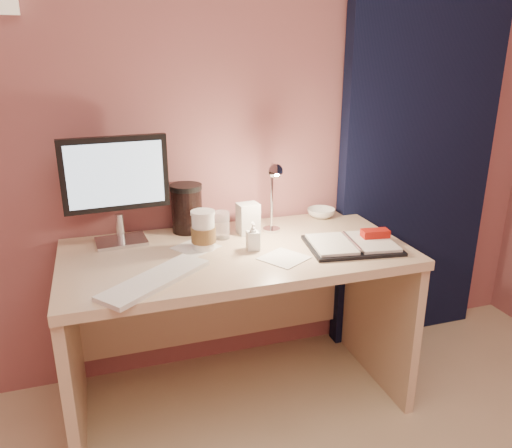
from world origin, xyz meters
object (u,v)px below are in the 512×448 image
object	(u,v)px
planner	(354,243)
clear_cup	(222,225)
keyboard	(155,280)
bowl	(321,213)
monitor	(116,181)
desk_lamp	(282,191)
lotion_bottle	(253,236)
dark_jar	(187,211)
product_box	(248,218)
desk	(233,291)
coffee_cup	(203,231)

from	to	relation	value
planner	clear_cup	distance (m)	0.57
keyboard	planner	distance (m)	0.83
keyboard	planner	xyz separation A→B (m)	(0.83, 0.09, 0.01)
keyboard	bowl	bearing A→B (deg)	-9.04
monitor	desk_lamp	bearing A→B (deg)	-15.81
lotion_bottle	dark_jar	distance (m)	0.37
keyboard	product_box	world-z (taller)	product_box
bowl	lotion_bottle	distance (m)	0.54
monitor	desk_lamp	world-z (taller)	monitor
monitor	bowl	bearing A→B (deg)	-0.80
dark_jar	planner	bearing A→B (deg)	-32.78
bowl	desk_lamp	xyz separation A→B (m)	(-0.28, -0.20, 0.19)
desk	desk_lamp	size ratio (longest dim) A/B	4.22
lotion_bottle	dark_jar	xyz separation A→B (m)	(-0.21, 0.30, 0.04)
coffee_cup	clear_cup	distance (m)	0.14
product_box	clear_cup	bearing A→B (deg)	-174.47
monitor	keyboard	xyz separation A→B (m)	(0.09, -0.43, -0.26)
clear_cup	dark_jar	size ratio (longest dim) A/B	0.62
planner	dark_jar	world-z (taller)	dark_jar
lotion_bottle	desk_lamp	distance (m)	0.25
desk	clear_cup	bearing A→B (deg)	108.04
planner	dark_jar	bearing A→B (deg)	155.41
monitor	dark_jar	distance (m)	0.35
desk	bowl	bearing A→B (deg)	22.26
desk_lamp	coffee_cup	bearing A→B (deg)	-161.90
dark_jar	keyboard	bearing A→B (deg)	-112.88
bowl	lotion_bottle	size ratio (longest dim) A/B	1.16
product_box	dark_jar	bearing A→B (deg)	150.61
coffee_cup	lotion_bottle	distance (m)	0.20
monitor	clear_cup	world-z (taller)	monitor
coffee_cup	desk_lamp	xyz separation A→B (m)	(0.35, 0.04, 0.13)
coffee_cup	dark_jar	size ratio (longest dim) A/B	0.84
bowl	product_box	bearing A→B (deg)	-165.16
coffee_cup	lotion_bottle	world-z (taller)	coffee_cup
desk	desk_lamp	world-z (taller)	desk_lamp
keyboard	clear_cup	size ratio (longest dim) A/B	3.70
monitor	coffee_cup	xyz separation A→B (m)	(0.32, -0.17, -0.19)
planner	product_box	distance (m)	0.47
coffee_cup	product_box	world-z (taller)	coffee_cup
desk	lotion_bottle	size ratio (longest dim) A/B	12.07
coffee_cup	bowl	size ratio (longest dim) A/B	1.21
keyboard	bowl	distance (m)	0.99
monitor	product_box	world-z (taller)	monitor
desk	product_box	distance (m)	0.33
clear_cup	lotion_bottle	distance (m)	0.19
keyboard	lotion_bottle	distance (m)	0.46
lotion_bottle	clear_cup	bearing A→B (deg)	118.21
desk_lamp	bowl	bearing A→B (deg)	47.02
planner	dark_jar	xyz separation A→B (m)	(-0.62, 0.40, 0.08)
keyboard	clear_cup	xyz separation A→B (m)	(0.33, 0.35, 0.05)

